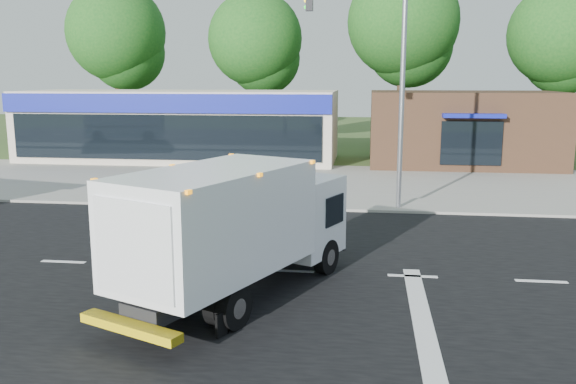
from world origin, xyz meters
name	(u,v)px	position (x,y,z in m)	size (l,w,h in m)	color
ground	(290,272)	(0.00, 0.00, 0.00)	(120.00, 120.00, 0.00)	#385123
road_asphalt	(290,271)	(0.00, 0.00, 0.00)	(60.00, 14.00, 0.02)	black
sidewalk	(317,203)	(0.00, 8.20, 0.06)	(60.00, 2.40, 0.12)	gray
parking_apron	(328,179)	(0.00, 14.00, 0.01)	(60.00, 9.00, 0.02)	gray
lane_markings	(342,292)	(1.35, -1.35, 0.02)	(55.20, 7.00, 0.01)	silver
ems_box_truck	(236,222)	(-0.91, -2.00, 1.72)	(4.59, 6.98, 2.98)	black
emergency_worker	(105,234)	(-4.72, -0.18, 0.86)	(0.61, 0.70, 1.74)	tan
retail_strip_mall	(180,125)	(-9.00, 19.93, 2.01)	(18.00, 6.20, 4.00)	beige
brown_storefront	(463,128)	(7.00, 19.98, 2.00)	(10.00, 6.70, 4.00)	#382316
traffic_signal_pole	(384,73)	(2.35, 7.60, 4.92)	(3.51, 0.25, 8.00)	gray
background_trees	(330,38)	(-0.85, 28.16, 7.38)	(36.77, 7.39, 12.10)	#332114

